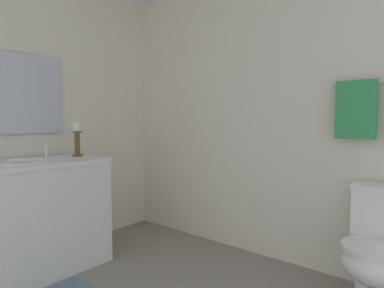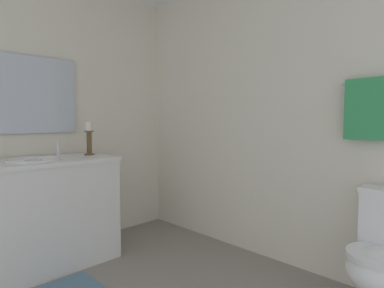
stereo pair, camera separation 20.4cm
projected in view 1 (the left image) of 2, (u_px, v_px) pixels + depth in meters
The scene contains 9 objects.
wall_back at pixel (268, 114), 2.65m from camera, with size 3.11×0.04×2.45m, color silver.
wall_left at pixel (21, 114), 2.60m from camera, with size 0.04×2.69×2.45m, color silver.
vanity_cabinet at pixel (23, 220), 2.34m from camera, with size 0.58×1.22×0.86m.
sink_basin at pixel (21, 168), 2.31m from camera, with size 0.40×0.40×0.24m.
mirror at pixel (3, 92), 2.44m from camera, with size 0.02×0.93×0.65m, color silver.
candle_holder_tall at pixel (77, 138), 2.71m from camera, with size 0.09×0.09×0.30m.
toilet at pixel (378, 251), 1.94m from camera, with size 0.39×0.54×0.75m.
towel_bar at pixel (384, 81), 2.06m from camera, with size 0.02×0.02×0.64m, color silver.
towel_near_vanity at pixel (355, 110), 2.16m from camera, with size 0.26×0.03×0.40m, color #389E59.
Camera 1 is at (1.19, -1.13, 1.17)m, focal length 29.43 mm.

